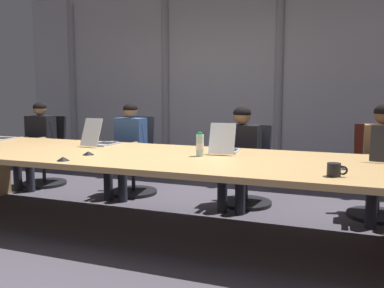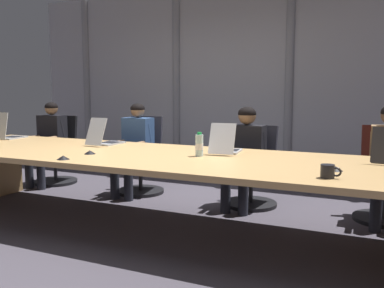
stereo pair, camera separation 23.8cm
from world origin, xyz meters
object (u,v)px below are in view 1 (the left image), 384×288
object	(u,v)px
laptop_left_mid	(100,140)
conference_mic_middle	(338,167)
person_center	(239,150)
person_left_end	(37,140)
laptop_center	(225,147)
office_chair_left_end	(46,159)
person_right_mid	(383,155)
person_left_mid	(127,144)
office_chair_left_mid	(135,165)
coffee_mug_near	(334,170)
office_chair_right_mid	(377,183)
conference_mic_right_side	(63,159)
office_chair_center	(248,174)
water_bottle_primary	(200,145)
conference_mic_left_side	(88,153)

from	to	relation	value
laptop_left_mid	conference_mic_middle	xyz separation A→B (m)	(2.48, -0.54, -0.04)
person_center	person_left_end	bearing A→B (deg)	-88.04
laptop_center	person_center	size ratio (longest dim) A/B	0.41
person_left_end	office_chair_left_end	bearing A→B (deg)	177.68
laptop_center	person_right_mid	bearing A→B (deg)	-70.08
person_left_mid	office_chair_left_end	bearing A→B (deg)	-95.28
person_center	person_right_mid	size ratio (longest dim) A/B	0.96
office_chair_left_mid	coffee_mug_near	bearing A→B (deg)	46.80
office_chair_right_mid	conference_mic_right_side	distance (m)	3.17
office_chair_left_mid	office_chair_left_end	bearing A→B (deg)	-99.34
laptop_center	person_left_end	distance (m)	2.97
conference_mic_right_side	office_chair_right_mid	bearing A→B (deg)	35.13
laptop_left_mid	person_right_mid	xyz separation A→B (m)	(2.86, 0.67, -0.10)
office_chair_center	person_center	bearing A→B (deg)	-14.66
person_left_mid	person_left_end	bearing A→B (deg)	-88.62
person_left_mid	office_chair_right_mid	bearing A→B (deg)	94.63
laptop_center	office_chair_left_mid	world-z (taller)	laptop_center
laptop_left_mid	office_chair_left_end	xyz separation A→B (m)	(-1.46, 0.83, -0.42)
office_chair_left_end	conference_mic_middle	xyz separation A→B (m)	(3.94, -1.37, 0.38)
coffee_mug_near	person_right_mid	bearing A→B (deg)	75.11
office_chair_left_end	water_bottle_primary	world-z (taller)	office_chair_left_end
office_chair_center	person_center	size ratio (longest dim) A/B	0.80
laptop_center	person_left_mid	xyz separation A→B (m)	(-1.47, 0.69, -0.13)
office_chair_right_mid	person_left_end	xyz separation A→B (m)	(-4.29, -0.16, 0.29)
laptop_center	coffee_mug_near	world-z (taller)	laptop_center
person_left_end	person_right_mid	bearing A→B (deg)	87.05
office_chair_left_mid	person_right_mid	xyz separation A→B (m)	(2.91, -0.16, 0.31)
person_left_mid	conference_mic_right_side	world-z (taller)	person_left_mid
office_chair_left_end	conference_mic_middle	distance (m)	4.19
office_chair_left_mid	office_chair_right_mid	xyz separation A→B (m)	(2.88, -0.00, -0.01)
conference_mic_right_side	laptop_center	bearing A→B (deg)	39.32
person_left_end	conference_mic_right_side	size ratio (longest dim) A/B	10.50
conference_mic_middle	conference_mic_right_side	distance (m)	2.26
office_chair_left_end	conference_mic_middle	bearing A→B (deg)	63.81
conference_mic_left_side	laptop_center	bearing A→B (deg)	27.35
office_chair_right_mid	person_left_mid	world-z (taller)	person_left_mid
office_chair_center	laptop_center	bearing A→B (deg)	5.43
water_bottle_primary	conference_mic_right_side	size ratio (longest dim) A/B	2.01
water_bottle_primary	person_left_end	bearing A→B (deg)	160.17
laptop_left_mid	laptop_center	distance (m)	1.42
conference_mic_left_side	office_chair_center	bearing A→B (deg)	50.95
person_left_mid	conference_mic_right_side	distance (m)	1.68
office_chair_left_mid	person_center	world-z (taller)	person_center
office_chair_center	person_left_mid	world-z (taller)	person_left_mid
person_left_mid	water_bottle_primary	bearing A→B (deg)	54.70
conference_mic_left_side	conference_mic_right_side	world-z (taller)	same
person_left_end	person_left_mid	distance (m)	1.41
laptop_center	conference_mic_left_side	bearing A→B (deg)	111.37
laptop_left_mid	office_chair_left_end	bearing A→B (deg)	64.13
water_bottle_primary	conference_mic_middle	size ratio (longest dim) A/B	2.01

